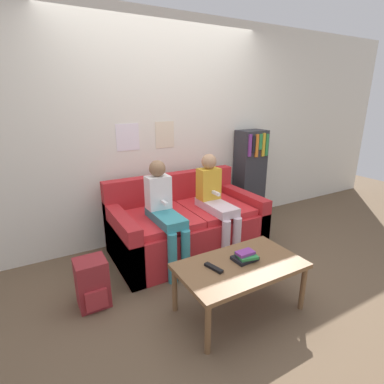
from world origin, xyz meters
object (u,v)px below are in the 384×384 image
person_right (216,200)px  tv_remote (214,268)px  coffee_table (240,269)px  bookshelf (250,176)px  backpack (92,283)px  couch (186,226)px  person_left (165,211)px

person_right → tv_remote: (-0.60, -0.87, -0.18)m
coffee_table → tv_remote: size_ratio=5.77×
bookshelf → backpack: size_ratio=3.01×
bookshelf → couch: bearing=-163.2°
couch → coffee_table: (-0.12, -1.13, 0.10)m
coffee_table → person_left: bearing=104.4°
person_right → person_left: bearing=-179.9°
couch → tv_remote: size_ratio=9.47×
couch → coffee_table: bearing=-96.2°
couch → person_left: bearing=-149.1°
coffee_table → backpack: coffee_table is taller
couch → person_right: person_right is taller
person_left → person_right: person_right is taller
person_right → coffee_table: bearing=-112.4°
person_left → backpack: person_left is taller
person_left → bookshelf: bookshelf is taller
tv_remote → person_right: bearing=41.6°
person_left → backpack: 0.93m
coffee_table → bookshelf: bookshelf is taller
couch → person_left: 0.53m
coffee_table → bookshelf: size_ratio=0.79×
person_left → bookshelf: size_ratio=0.87×
couch → bookshelf: (1.21, 0.37, 0.35)m
couch → bookshelf: size_ratio=1.30×
tv_remote → coffee_table: bearing=-24.4°
tv_remote → couch: bearing=58.4°
person_right → backpack: (-1.41, -0.26, -0.42)m
backpack → person_right: bearing=10.4°
coffee_table → bookshelf: (1.34, 1.50, 0.26)m
coffee_table → bookshelf: bearing=48.2°
person_left → couch: bearing=30.9°
bookshelf → backpack: bookshelf is taller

